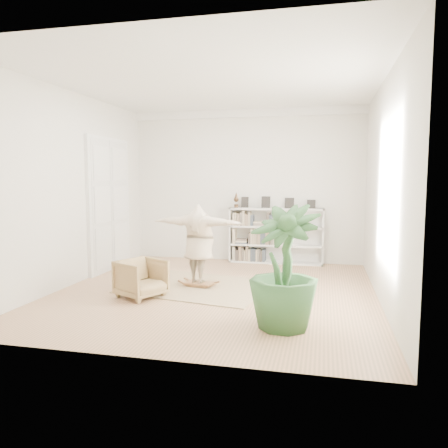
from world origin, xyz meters
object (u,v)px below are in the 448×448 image
object	(u,v)px
armchair	(141,278)
houseplant	(284,267)
rocker_board	(199,283)
bookshelf	(276,236)
person	(199,242)

from	to	relation	value
armchair	houseplant	bearing A→B (deg)	-84.07
rocker_board	armchair	bearing A→B (deg)	-120.47
houseplant	bookshelf	bearing A→B (deg)	97.56
bookshelf	person	xyz separation A→B (m)	(-1.12, -2.60, 0.21)
armchair	rocker_board	xyz separation A→B (m)	(0.75, 0.88, -0.25)
rocker_board	person	distance (m)	0.78
bookshelf	houseplant	distance (m)	4.52
bookshelf	rocker_board	bearing A→B (deg)	-113.27
armchair	houseplant	distance (m)	2.71
armchair	rocker_board	world-z (taller)	armchair
armchair	houseplant	size ratio (longest dim) A/B	0.43
bookshelf	armchair	xyz separation A→B (m)	(-1.87, -3.48, -0.31)
person	rocker_board	bearing A→B (deg)	-0.00
rocker_board	houseplant	size ratio (longest dim) A/B	0.34
rocker_board	person	xyz separation A→B (m)	(0.00, 0.00, 0.78)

